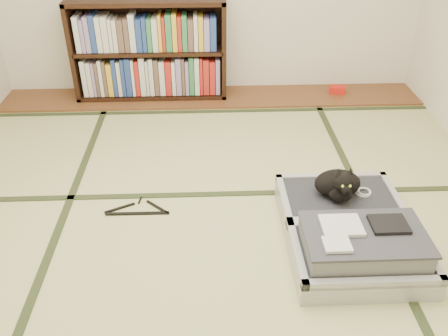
{
  "coord_description": "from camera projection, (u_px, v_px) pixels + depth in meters",
  "views": [
    {
      "loc": [
        -0.06,
        -2.26,
        1.93
      ],
      "look_at": [
        0.05,
        0.35,
        0.25
      ],
      "focal_mm": 38.0,
      "sensor_mm": 36.0,
      "label": 1
    }
  ],
  "objects": [
    {
      "name": "cable_coil",
      "position": [
        363.0,
        192.0,
        3.04
      ],
      "size": [
        0.1,
        0.1,
        0.03
      ],
      "color": "white",
      "rests_on": "suitcase"
    },
    {
      "name": "red_item",
      "position": [
        337.0,
        90.0,
        4.66
      ],
      "size": [
        0.17,
        0.12,
        0.07
      ],
      "primitive_type": "cube",
      "rotation": [
        0.0,
        0.0,
        -0.23
      ],
      "color": "red",
      "rests_on": "wood_strip"
    },
    {
      "name": "cat",
      "position": [
        339.0,
        184.0,
        2.96
      ],
      "size": [
        0.33,
        0.34,
        0.27
      ],
      "color": "black",
      "rests_on": "suitcase"
    },
    {
      "name": "floor",
      "position": [
        218.0,
        232.0,
        2.95
      ],
      "size": [
        4.5,
        4.5,
        0.0
      ],
      "primitive_type": "plane",
      "color": "#CCCA88",
      "rests_on": "ground"
    },
    {
      "name": "suitcase",
      "position": [
        351.0,
        232.0,
        2.79
      ],
      "size": [
        0.75,
        1.0,
        0.3
      ],
      "color": "#ACACB1",
      "rests_on": "floor"
    },
    {
      "name": "tatami_borders",
      "position": [
        216.0,
        186.0,
        3.36
      ],
      "size": [
        4.0,
        4.5,
        0.01
      ],
      "color": "#2D381E",
      "rests_on": "ground"
    },
    {
      "name": "hanger",
      "position": [
        138.0,
        210.0,
        3.12
      ],
      "size": [
        0.43,
        0.2,
        0.01
      ],
      "color": "black",
      "rests_on": "floor"
    },
    {
      "name": "wood_strip",
      "position": [
        212.0,
        97.0,
        4.62
      ],
      "size": [
        4.0,
        0.5,
        0.02
      ],
      "primitive_type": "cube",
      "color": "brown",
      "rests_on": "ground"
    },
    {
      "name": "bookcase",
      "position": [
        150.0,
        52.0,
        4.42
      ],
      "size": [
        1.42,
        0.32,
        0.92
      ],
      "color": "black",
      "rests_on": "wood_strip"
    }
  ]
}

